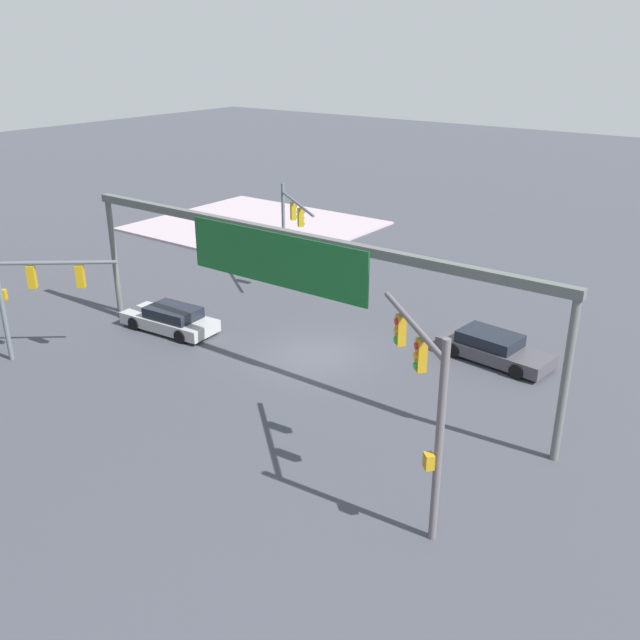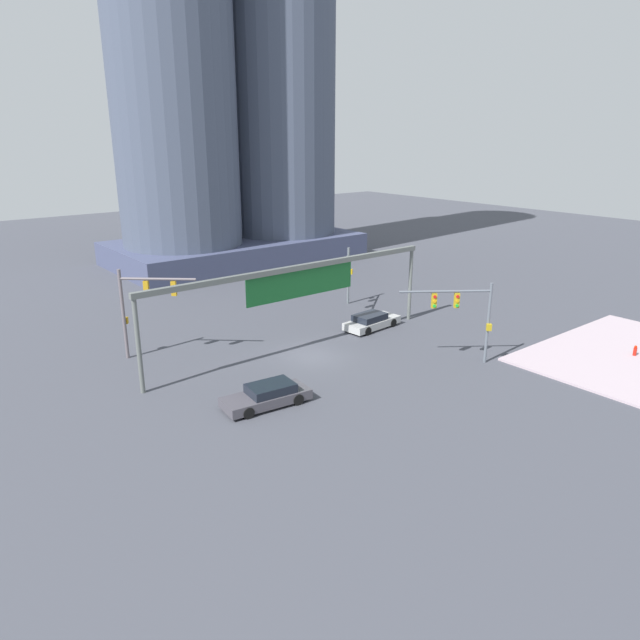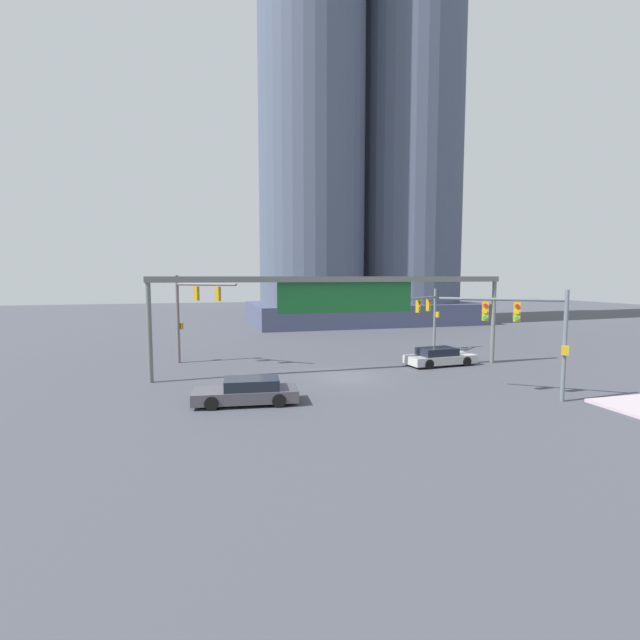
% 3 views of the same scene
% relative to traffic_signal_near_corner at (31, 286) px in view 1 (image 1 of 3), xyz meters
% --- Properties ---
extents(ground_plane, '(167.14, 167.14, 0.00)m').
position_rel_traffic_signal_near_corner_xyz_m(ground_plane, '(-9.32, -7.28, -3.33)').
color(ground_plane, '#42444D').
extents(sidewalk_corner, '(15.39, 13.72, 0.15)m').
position_rel_traffic_signal_near_corner_xyz_m(sidewalk_corner, '(7.56, -22.40, -3.25)').
color(sidewalk_corner, '#B29FA9').
rests_on(sidewalk_corner, ground).
extents(traffic_signal_near_corner, '(4.27, 3.31, 5.00)m').
position_rel_traffic_signal_near_corner_xyz_m(traffic_signal_near_corner, '(0.00, 0.00, 0.00)').
color(traffic_signal_near_corner, slate).
rests_on(traffic_signal_near_corner, ground).
extents(traffic_signal_opposite_side, '(4.90, 3.87, 5.37)m').
position_rel_traffic_signal_near_corner_xyz_m(traffic_signal_opposite_side, '(-2.44, -14.26, 0.37)').
color(traffic_signal_opposite_side, slate).
rests_on(traffic_signal_opposite_side, ground).
extents(traffic_signal_cross_street, '(3.89, 3.73, 6.07)m').
position_rel_traffic_signal_near_corner_xyz_m(traffic_signal_cross_street, '(-18.20, -0.54, 0.69)').
color(traffic_signal_cross_street, '#645B61').
rests_on(traffic_signal_cross_street, ground).
extents(overhead_sign_gantry, '(22.77, 0.43, 5.99)m').
position_rel_traffic_signal_near_corner_xyz_m(overhead_sign_gantry, '(-9.16, -5.58, 1.68)').
color(overhead_sign_gantry, '#5E6360').
rests_on(overhead_sign_gantry, ground).
extents(sedan_car_approaching, '(4.87, 2.24, 1.21)m').
position_rel_traffic_signal_near_corner_xyz_m(sedan_car_approaching, '(-2.13, -5.47, -2.75)').
color(sedan_car_approaching, '#B1B1B0').
rests_on(sedan_car_approaching, ground).
extents(sedan_car_waiting_far, '(5.05, 2.39, 1.21)m').
position_rel_traffic_signal_near_corner_xyz_m(sedan_car_waiting_far, '(-15.76, -11.52, -2.75)').
color(sedan_car_waiting_far, '#48454D').
rests_on(sedan_car_waiting_far, ground).
extents(fire_hydrant_on_curb, '(0.33, 0.22, 0.71)m').
position_rel_traffic_signal_near_corner_xyz_m(fire_hydrant_on_curb, '(7.45, -20.95, -2.84)').
color(fire_hydrant_on_curb, red).
rests_on(fire_hydrant_on_curb, sidewalk_corner).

